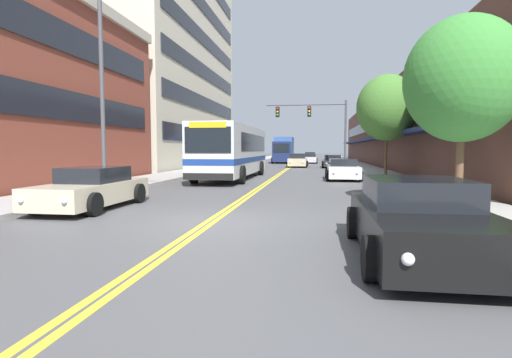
# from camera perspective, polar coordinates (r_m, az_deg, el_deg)

# --- Properties ---
(ground_plane) EXTENTS (240.00, 240.00, 0.00)m
(ground_plane) POSITION_cam_1_polar(r_m,az_deg,el_deg) (46.92, 5.31, 2.02)
(ground_plane) COLOR #4C4C4F
(sidewalk_left) EXTENTS (3.14, 106.00, 0.14)m
(sidewalk_left) POSITION_cam_1_polar(r_m,az_deg,el_deg) (47.85, -3.18, 2.16)
(sidewalk_left) COLOR #9E9B96
(sidewalk_left) RESTS_ON ground_plane
(sidewalk_right) EXTENTS (3.14, 106.00, 0.14)m
(sidewalk_right) POSITION_cam_1_polar(r_m,az_deg,el_deg) (47.05, 13.95, 2.01)
(sidewalk_right) COLOR #9E9B96
(sidewalk_right) RESTS_ON ground_plane
(centre_line) EXTENTS (0.34, 106.00, 0.01)m
(centre_line) POSITION_cam_1_polar(r_m,az_deg,el_deg) (46.92, 5.31, 2.03)
(centre_line) COLOR yellow
(centre_line) RESTS_ON ground_plane
(office_tower_left) EXTENTS (12.08, 26.62, 29.52)m
(office_tower_left) POSITION_cam_1_polar(r_m,az_deg,el_deg) (46.61, -14.85, 20.24)
(office_tower_left) COLOR beige
(office_tower_left) RESTS_ON ground_plane
(storefront_row_right) EXTENTS (9.10, 68.00, 7.58)m
(storefront_row_right) POSITION_cam_1_polar(r_m,az_deg,el_deg) (47.94, 20.99, 6.33)
(storefront_row_right) COLOR brown
(storefront_row_right) RESTS_ON ground_plane
(city_bus) EXTENTS (2.92, 12.08, 3.23)m
(city_bus) POSITION_cam_1_polar(r_m,az_deg,el_deg) (25.47, -3.22, 4.22)
(city_bus) COLOR silver
(city_bus) RESTS_ON ground_plane
(car_navy_parked_left_near) EXTENTS (2.17, 4.32, 1.33)m
(car_navy_parked_left_near) POSITION_cam_1_polar(r_m,az_deg,el_deg) (37.00, -2.24, 2.40)
(car_navy_parked_left_near) COLOR #19234C
(car_navy_parked_left_near) RESTS_ON ground_plane
(car_champagne_parked_left_mid) EXTENTS (2.03, 4.69, 1.30)m
(car_champagne_parked_left_mid) POSITION_cam_1_polar(r_m,az_deg,el_deg) (13.63, -22.34, -1.32)
(car_champagne_parked_left_mid) COLOR beige
(car_champagne_parked_left_mid) RESTS_ON ground_plane
(car_black_parked_right_foreground) EXTENTS (2.15, 4.63, 1.36)m
(car_black_parked_right_foreground) POSITION_cam_1_polar(r_m,az_deg,el_deg) (7.46, 22.12, -5.54)
(car_black_parked_right_foreground) COLOR black
(car_black_parked_right_foreground) RESTS_ON ground_plane
(car_charcoal_parked_right_mid) EXTENTS (2.07, 4.75, 1.26)m
(car_charcoal_parked_right_mid) POSITION_cam_1_polar(r_m,az_deg,el_deg) (40.81, 10.86, 2.44)
(car_charcoal_parked_right_mid) COLOR #232328
(car_charcoal_parked_right_mid) RESTS_ON ground_plane
(car_white_parked_right_far) EXTENTS (2.07, 4.19, 1.27)m
(car_white_parked_right_far) POSITION_cam_1_polar(r_m,az_deg,el_deg) (24.75, 12.32, 1.28)
(car_white_parked_right_far) COLOR white
(car_white_parked_right_far) RESTS_ON ground_plane
(car_beige_moving_lead) EXTENTS (2.07, 4.89, 1.40)m
(car_beige_moving_lead) POSITION_cam_1_polar(r_m,az_deg,el_deg) (41.64, 5.99, 2.62)
(car_beige_moving_lead) COLOR #BCAD89
(car_beige_moving_lead) RESTS_ON ground_plane
(car_slate_blue_moving_second) EXTENTS (2.14, 4.92, 1.32)m
(car_slate_blue_moving_second) POSITION_cam_1_polar(r_m,az_deg,el_deg) (67.54, 7.74, 3.23)
(car_slate_blue_moving_second) COLOR #475675
(car_slate_blue_moving_second) RESTS_ON ground_plane
(car_silver_moving_third) EXTENTS (2.01, 4.31, 1.28)m
(car_silver_moving_third) POSITION_cam_1_polar(r_m,az_deg,el_deg) (52.56, 7.68, 2.91)
(car_silver_moving_third) COLOR #B7B7BC
(car_silver_moving_third) RESTS_ON ground_plane
(box_truck) EXTENTS (2.66, 6.99, 3.43)m
(box_truck) POSITION_cam_1_polar(r_m,az_deg,el_deg) (53.34, 3.97, 4.18)
(box_truck) COLOR #19234C
(box_truck) RESTS_ON ground_plane
(traffic_signal_mast) EXTENTS (7.15, 0.38, 6.13)m
(traffic_signal_mast) POSITION_cam_1_polar(r_m,az_deg,el_deg) (36.16, 8.68, 8.31)
(traffic_signal_mast) COLOR #47474C
(traffic_signal_mast) RESTS_ON ground_plane
(street_lamp_left_near) EXTENTS (2.05, 0.28, 7.76)m
(street_lamp_left_near) POSITION_cam_1_polar(r_m,az_deg,el_deg) (16.32, -20.33, 13.67)
(street_lamp_left_near) COLOR #47474C
(street_lamp_left_near) RESTS_ON ground_plane
(street_tree_right_near) EXTENTS (3.49, 3.49, 5.78)m
(street_tree_right_near) POSITION_cam_1_polar(r_m,az_deg,el_deg) (14.06, 27.44, 12.50)
(street_tree_right_near) COLOR brown
(street_tree_right_near) RESTS_ON sidewalk_right
(street_tree_right_mid) EXTENTS (3.78, 3.78, 6.40)m
(street_tree_right_mid) POSITION_cam_1_polar(r_m,az_deg,el_deg) (26.81, 18.22, 9.65)
(street_tree_right_mid) COLOR brown
(street_tree_right_mid) RESTS_ON sidewalk_right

